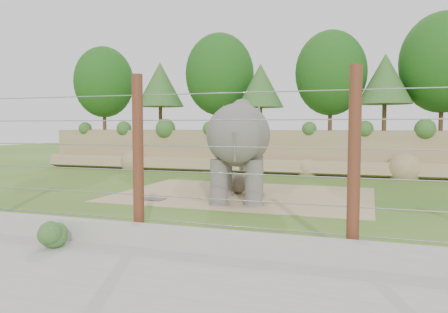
% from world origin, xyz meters
% --- Properties ---
extents(ground, '(90.00, 90.00, 0.00)m').
position_xyz_m(ground, '(0.00, 0.00, 0.00)').
color(ground, '#3D6324').
rests_on(ground, ground).
extents(back_embankment, '(30.00, 5.52, 8.77)m').
position_xyz_m(back_embankment, '(0.59, 12.68, 3.97)').
color(back_embankment, '#937A54').
rests_on(back_embankment, ground).
extents(dirt_patch, '(10.00, 7.00, 0.02)m').
position_xyz_m(dirt_patch, '(0.50, 3.00, 0.01)').
color(dirt_patch, tan).
rests_on(dirt_patch, ground).
extents(drain_grate, '(1.00, 0.60, 0.03)m').
position_xyz_m(drain_grate, '(-2.45, 0.70, 0.04)').
color(drain_grate, '#262628').
rests_on(drain_grate, dirt_patch).
extents(elephant, '(3.00, 4.99, 3.77)m').
position_xyz_m(elephant, '(0.70, 1.57, 1.89)').
color(elephant, '#5D5954').
rests_on(elephant, ground).
extents(stone_ball, '(0.78, 0.78, 0.78)m').
position_xyz_m(stone_ball, '(0.22, 3.14, 0.41)').
color(stone_ball, gray).
rests_on(stone_ball, dirt_patch).
extents(retaining_wall, '(26.00, 0.35, 0.50)m').
position_xyz_m(retaining_wall, '(0.00, -5.00, 0.25)').
color(retaining_wall, '#9E9C93').
rests_on(retaining_wall, ground).
extents(walkway, '(26.00, 4.00, 0.01)m').
position_xyz_m(walkway, '(0.00, -7.00, 0.01)').
color(walkway, '#9E9C93').
rests_on(walkway, ground).
extents(barrier_fence, '(20.26, 0.26, 4.00)m').
position_xyz_m(barrier_fence, '(0.00, -4.50, 2.00)').
color(barrier_fence, '#4F2919').
rests_on(barrier_fence, ground).
extents(walkway_shrub, '(0.62, 0.62, 0.62)m').
position_xyz_m(walkway_shrub, '(-1.48, -5.80, 0.32)').
color(walkway_shrub, '#265F24').
rests_on(walkway_shrub, walkway).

